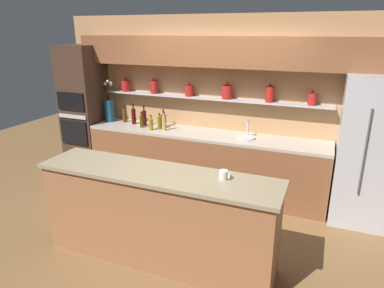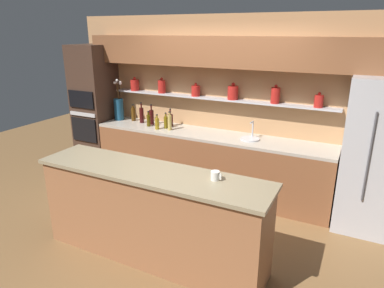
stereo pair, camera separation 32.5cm
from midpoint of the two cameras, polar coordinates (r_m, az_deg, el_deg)
name	(u,v)px [view 1 (the left image)]	position (r m, az deg, el deg)	size (l,w,h in m)	color
ground_plane	(179,232)	(4.38, -4.37, -14.50)	(12.00, 12.00, 0.00)	brown
back_wall_unit	(220,89)	(5.15, 2.83, 9.19)	(5.20, 0.44, 2.60)	tan
back_counter_unit	(203,162)	(5.23, 0.07, -3.05)	(3.64, 0.62, 0.92)	brown
island_counter	(158,216)	(3.72, -8.27, -11.87)	(2.55, 0.61, 1.02)	#99603D
refrigerator	(376,152)	(4.72, 26.67, -1.28)	(0.91, 0.73, 1.89)	#B7B7BC
oven_tower	(85,111)	(6.15, -18.88, 5.24)	(0.61, 0.64, 2.16)	#3D281E
flower_vase	(109,109)	(5.92, -15.15, 5.64)	(0.17, 0.16, 0.70)	navy
sink_fixture	(246,136)	(4.89, 7.12, 1.28)	(0.27, 0.27, 0.25)	#B7B7BC
bottle_oil_0	(151,124)	(5.28, -8.61, 3.26)	(0.06, 0.06, 0.24)	olive
bottle_oil_1	(142,121)	(5.46, -10.10, 3.75)	(0.06, 0.06, 0.25)	#47380A
bottle_wine_2	(164,120)	(5.45, -6.46, 3.91)	(0.09, 0.09, 0.28)	#380C0C
bottle_oil_3	(160,123)	(5.33, -7.16, 3.54)	(0.06, 0.06, 0.25)	brown
bottle_wine_4	(144,118)	(5.56, -9.64, 4.32)	(0.07, 0.07, 0.33)	#380C0C
bottle_spirit_5	(125,115)	(5.84, -12.74, 4.71)	(0.07, 0.07, 0.28)	#4C2D0C
bottle_spirit_6	(164,123)	(5.22, -6.49, 3.53)	(0.06, 0.06, 0.29)	tan
bottle_wine_7	(134,116)	(5.68, -11.33, 4.58)	(0.07, 0.07, 0.34)	#380C0C
coffee_mug	(224,175)	(3.27, 2.47, -5.19)	(0.11, 0.09, 0.09)	silver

